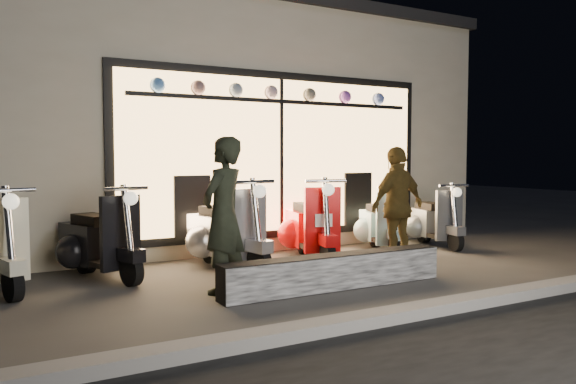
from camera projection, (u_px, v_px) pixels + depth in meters
name	position (u px, v px, depth m)	size (l,w,h in m)	color
ground	(298.00, 279.00, 6.99)	(40.00, 40.00, 0.00)	#383533
kerb	(405.00, 313.00, 5.24)	(40.00, 0.25, 0.12)	slate
shop_building	(174.00, 128.00, 11.21)	(10.20, 6.23, 4.20)	beige
graffiti_barrier	(335.00, 272.00, 6.46)	(2.84, 0.28, 0.40)	black
scooter_silver	(223.00, 233.00, 7.78)	(0.71, 1.66, 1.18)	black
scooter_red	(310.00, 227.00, 8.48)	(0.78, 1.64, 1.16)	black
scooter_black	(96.00, 241.00, 7.12)	(0.83, 1.57, 1.12)	black
scooter_blue	(380.00, 224.00, 9.22)	(0.80, 1.43, 1.03)	black
scooter_grey	(431.00, 221.00, 9.72)	(0.68, 1.46, 1.04)	black
man	(223.00, 215.00, 6.25)	(0.64, 0.42, 1.75)	black
woman	(398.00, 206.00, 7.87)	(0.98, 0.41, 1.67)	brown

